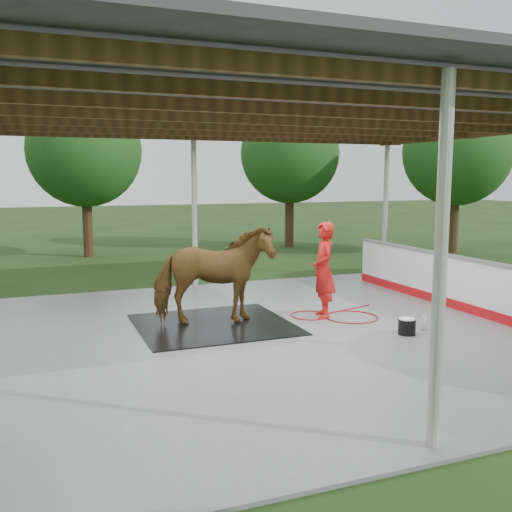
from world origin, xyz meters
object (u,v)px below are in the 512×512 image
object	(u,v)px
dasher_board	(467,286)
handler	(324,270)
wash_bucket	(407,326)
horse	(213,275)

from	to	relation	value
dasher_board	handler	xyz separation A→B (m)	(-3.03, 0.71, 0.42)
wash_bucket	horse	bearing A→B (deg)	148.01
dasher_board	wash_bucket	xyz separation A→B (m)	(-2.24, -1.01, -0.39)
handler	wash_bucket	xyz separation A→B (m)	(0.79, -1.72, -0.81)
handler	horse	bearing A→B (deg)	-81.51
handler	wash_bucket	bearing A→B (deg)	37.85
dasher_board	horse	distance (m)	5.38
dasher_board	horse	world-z (taller)	horse
dasher_board	wash_bucket	size ratio (longest dim) A/B	25.40
handler	wash_bucket	size ratio (longest dim) A/B	6.13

